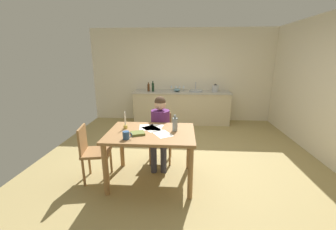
# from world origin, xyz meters

# --- Properties ---
(ground_plane) EXTENTS (5.20, 5.20, 0.04)m
(ground_plane) POSITION_xyz_m (0.00, 0.00, -0.02)
(ground_plane) COLOR tan
(wall_back) EXTENTS (5.20, 0.12, 2.60)m
(wall_back) POSITION_xyz_m (0.00, 2.60, 1.30)
(wall_back) COLOR silver
(wall_back) RESTS_ON ground
(kitchen_counter) EXTENTS (2.66, 0.64, 0.90)m
(kitchen_counter) POSITION_xyz_m (0.00, 2.24, 0.45)
(kitchen_counter) COLOR beige
(kitchen_counter) RESTS_ON ground
(dining_table) EXTENTS (1.25, 0.92, 0.79)m
(dining_table) POSITION_xyz_m (-0.42, -0.78, 0.67)
(dining_table) COLOR #9E7042
(dining_table) RESTS_ON ground
(chair_at_table) EXTENTS (0.41, 0.41, 0.86)m
(chair_at_table) POSITION_xyz_m (-0.35, -0.08, 0.48)
(chair_at_table) COLOR #9E7042
(chair_at_table) RESTS_ON ground
(person_seated) EXTENTS (0.33, 0.59, 1.19)m
(person_seated) POSITION_xyz_m (-0.35, -0.23, 0.68)
(person_seated) COLOR #592666
(person_seated) RESTS_ON ground
(chair_side_empty) EXTENTS (0.46, 0.46, 0.86)m
(chair_side_empty) POSITION_xyz_m (-1.31, -0.82, 0.48)
(chair_side_empty) COLOR #9E7042
(chair_side_empty) RESTS_ON ground
(coffee_mug) EXTENTS (0.13, 0.09, 0.11)m
(coffee_mug) POSITION_xyz_m (-0.71, -1.08, 0.84)
(coffee_mug) COLOR #33598C
(coffee_mug) RESTS_ON dining_table
(candlestick) EXTENTS (0.06, 0.06, 0.26)m
(candlestick) POSITION_xyz_m (-0.83, -0.65, 0.86)
(candlestick) COLOR gold
(candlestick) RESTS_ON dining_table
(book_magazine) EXTENTS (0.23, 0.22, 0.03)m
(book_magazine) POSITION_xyz_m (-0.59, -0.90, 0.80)
(book_magazine) COLOR olive
(book_magazine) RESTS_ON dining_table
(paper_letter) EXTENTS (0.26, 0.33, 0.00)m
(paper_letter) POSITION_xyz_m (-0.52, -0.59, 0.79)
(paper_letter) COLOR white
(paper_letter) RESTS_ON dining_table
(paper_bill) EXTENTS (0.34, 0.36, 0.00)m
(paper_bill) POSITION_xyz_m (-0.25, -0.86, 0.79)
(paper_bill) COLOR white
(paper_bill) RESTS_ON dining_table
(paper_envelope) EXTENTS (0.35, 0.36, 0.00)m
(paper_envelope) POSITION_xyz_m (-0.43, -0.65, 0.79)
(paper_envelope) COLOR white
(paper_envelope) RESTS_ON dining_table
(paper_receipt) EXTENTS (0.24, 0.32, 0.00)m
(paper_receipt) POSITION_xyz_m (-0.39, -0.58, 0.79)
(paper_receipt) COLOR white
(paper_receipt) RESTS_ON dining_table
(wine_bottle_on_table) EXTENTS (0.08, 0.08, 0.24)m
(wine_bottle_on_table) POSITION_xyz_m (-0.08, -0.71, 0.89)
(wine_bottle_on_table) COLOR #8C999E
(wine_bottle_on_table) RESTS_ON dining_table
(sink_unit) EXTENTS (0.36, 0.36, 0.24)m
(sink_unit) POSITION_xyz_m (0.39, 2.24, 0.92)
(sink_unit) COLOR #B2B7BC
(sink_unit) RESTS_ON kitchen_counter
(bottle_oil) EXTENTS (0.07, 0.07, 0.25)m
(bottle_oil) POSITION_xyz_m (-0.92, 2.19, 1.01)
(bottle_oil) COLOR #593319
(bottle_oil) RESTS_ON kitchen_counter
(bottle_vinegar) EXTENTS (0.06, 0.06, 0.29)m
(bottle_vinegar) POSITION_xyz_m (-0.79, 2.15, 1.02)
(bottle_vinegar) COLOR black
(bottle_vinegar) RESTS_ON kitchen_counter
(mixing_bowl) EXTENTS (0.19, 0.19, 0.09)m
(mixing_bowl) POSITION_xyz_m (-0.13, 2.21, 0.94)
(mixing_bowl) COLOR #668C99
(mixing_bowl) RESTS_ON kitchen_counter
(stovetop_kettle) EXTENTS (0.18, 0.18, 0.22)m
(stovetop_kettle) POSITION_xyz_m (0.92, 2.24, 1.00)
(stovetop_kettle) COLOR #B7BABF
(stovetop_kettle) RESTS_ON kitchen_counter
(wine_glass_near_sink) EXTENTS (0.07, 0.07, 0.15)m
(wine_glass_near_sink) POSITION_xyz_m (0.05, 2.39, 1.01)
(wine_glass_near_sink) COLOR silver
(wine_glass_near_sink) RESTS_ON kitchen_counter
(wine_glass_by_kettle) EXTENTS (0.07, 0.07, 0.15)m
(wine_glass_by_kettle) POSITION_xyz_m (-0.06, 2.39, 1.01)
(wine_glass_by_kettle) COLOR silver
(wine_glass_by_kettle) RESTS_ON kitchen_counter
(wine_glass_back_left) EXTENTS (0.07, 0.07, 0.15)m
(wine_glass_back_left) POSITION_xyz_m (-0.17, 2.39, 1.01)
(wine_glass_back_left) COLOR silver
(wine_glass_back_left) RESTS_ON kitchen_counter
(wine_glass_back_right) EXTENTS (0.07, 0.07, 0.15)m
(wine_glass_back_right) POSITION_xyz_m (-0.30, 2.39, 1.01)
(wine_glass_back_right) COLOR silver
(wine_glass_back_right) RESTS_ON kitchen_counter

